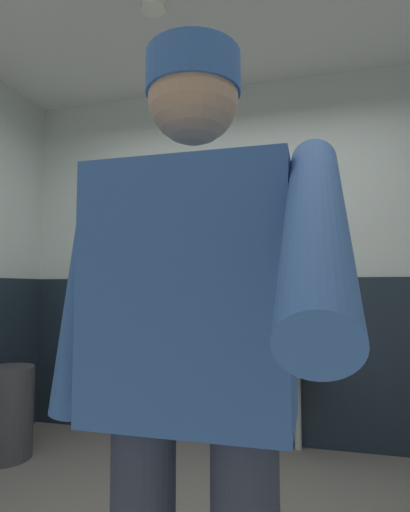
% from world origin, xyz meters
% --- Properties ---
extents(wall_back, '(4.25, 0.12, 2.75)m').
position_xyz_m(wall_back, '(0.00, 1.69, 1.37)').
color(wall_back, silver).
rests_on(wall_back, ground_plane).
extents(wainscot_band_back, '(3.65, 0.03, 1.21)m').
position_xyz_m(wainscot_band_back, '(0.00, 1.61, 0.61)').
color(wainscot_band_back, '#19232D').
rests_on(wainscot_band_back, ground_plane).
extents(downlight_far, '(0.14, 0.14, 0.03)m').
position_xyz_m(downlight_far, '(-0.34, 0.57, 2.73)').
color(downlight_far, white).
extents(urinal_solo, '(0.40, 0.34, 1.24)m').
position_xyz_m(urinal_solo, '(0.38, 1.47, 0.78)').
color(urinal_solo, white).
rests_on(urinal_solo, ground_plane).
extents(person, '(0.64, 0.60, 1.66)m').
position_xyz_m(person, '(0.27, -0.68, 0.97)').
color(person, '#2D3342').
rests_on(person, ground_plane).
extents(trash_bin, '(0.35, 0.35, 0.60)m').
position_xyz_m(trash_bin, '(-1.50, 0.88, 0.30)').
color(trash_bin, '#38383D').
rests_on(trash_bin, ground_plane).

